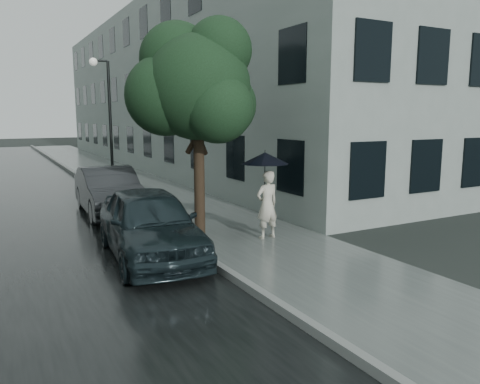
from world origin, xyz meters
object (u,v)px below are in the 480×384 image
car_near (150,223)px  car_far (109,191)px  pedestrian (267,205)px  street_tree (196,86)px  lamp_post (106,115)px

car_near → car_far: 4.95m
pedestrian → street_tree: street_tree is taller
street_tree → car_near: 3.70m
pedestrian → car_far: bearing=-65.2°
pedestrian → car_far: pedestrian is taller
pedestrian → lamp_post: lamp_post is taller
lamp_post → street_tree: bearing=-75.7°
street_tree → car_far: (-1.43, 3.56, -3.00)m
street_tree → car_near: street_tree is taller
car_far → street_tree: bearing=-65.8°
street_tree → lamp_post: bearing=91.7°
pedestrian → street_tree: (-1.32, 1.22, 2.87)m
lamp_post → car_far: (-1.17, -5.10, -2.28)m
street_tree → car_far: size_ratio=1.23×
car_far → lamp_post: bearing=79.4°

